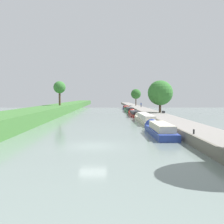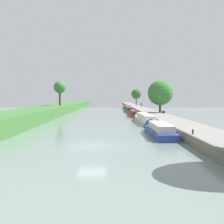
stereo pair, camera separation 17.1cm
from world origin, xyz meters
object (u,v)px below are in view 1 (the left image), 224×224
Objects in this scene: narrowboat_navy at (126,108)px; person_walking at (141,104)px; mooring_bollard_far at (130,105)px; narrowboat_red at (134,114)px; narrowboat_cream at (145,119)px; park_bench at (163,111)px; narrowboat_green at (129,110)px; mooring_bollard_near at (194,132)px; narrowboat_blue at (159,130)px.

narrowboat_navy is 6.32m from person_walking.
mooring_bollard_far is (1.82, 5.31, 0.71)m from narrowboat_navy.
narrowboat_red is 34.49m from mooring_bollard_far.
narrowboat_cream is 44.98m from narrowboat_navy.
person_walking is at bearing 91.40° from park_bench.
narrowboat_navy is at bearing -108.91° from mooring_bollard_far.
mooring_bollard_far is at bearing 71.09° from narrowboat_navy.
narrowboat_green is (-0.28, 30.03, -0.05)m from narrowboat_cream.
narrowboat_navy is at bearing 89.81° from narrowboat_red.
narrowboat_red is at bearing -100.87° from person_walking.
narrowboat_green is at bearing 92.26° from mooring_bollard_near.
park_bench reaches higher than narrowboat_navy.
narrowboat_cream is at bearing -89.47° from narrowboat_green.
narrowboat_navy is at bearing 90.12° from narrowboat_cream.
mooring_bollard_far is at bearing 90.00° from mooring_bollard_near.
mooring_bollard_far reaches higher than narrowboat_red.
mooring_bollard_near is at bearing -87.74° from narrowboat_green.
park_bench is (5.77, 24.20, 0.73)m from narrowboat_blue.
narrowboat_navy is at bearing 89.28° from narrowboat_green.
narrowboat_cream is at bearing -119.71° from park_bench.
narrowboat_cream reaches higher than park_bench.
narrowboat_navy is 5.66m from mooring_bollard_far.
mooring_bollard_far is (0.00, 71.18, 0.00)m from mooring_bollard_near.
person_walking reaches higher than narrowboat_blue.
mooring_bollard_near is 30.59m from park_bench.
narrowboat_cream is 50.33m from mooring_bollard_far.
mooring_bollard_near is at bearing -90.00° from mooring_bollard_far.
narrowboat_cream is 41.31m from person_walking.
narrowboat_cream reaches higher than narrowboat_navy.
park_bench is (3.68, 30.37, 0.12)m from mooring_bollard_near.
narrowboat_cream is at bearing -89.88° from narrowboat_navy.
narrowboat_blue is at bearing -95.12° from person_walking.
narrowboat_red is 29.11m from narrowboat_navy.
mooring_bollard_near is at bearing -85.27° from narrowboat_cream.
park_bench reaches higher than mooring_bollard_far.
mooring_bollard_far is (2.01, 20.26, 0.62)m from narrowboat_green.
narrowboat_blue is at bearing -90.25° from narrowboat_navy.
narrowboat_cream is at bearing 88.62° from narrowboat_blue.
park_bench is (3.68, -40.81, 0.12)m from mooring_bollard_far.
narrowboat_green reaches higher than narrowboat_red.
mooring_bollard_far is (1.92, 34.43, 0.75)m from narrowboat_red.
mooring_bollard_near is (1.73, -20.88, 0.57)m from narrowboat_cream.
narrowboat_cream is 30.04m from narrowboat_green.
person_walking is 31.56m from park_bench.
narrowboat_red is 36.81m from mooring_bollard_near.
narrowboat_red is (0.17, 30.59, -0.14)m from narrowboat_blue.
park_bench is at bearing -84.84° from mooring_bollard_far.
narrowboat_blue is 59.71m from narrowboat_navy.
mooring_bollard_near reaches higher than narrowboat_red.
narrowboat_green is at bearing 90.37° from narrowboat_red.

